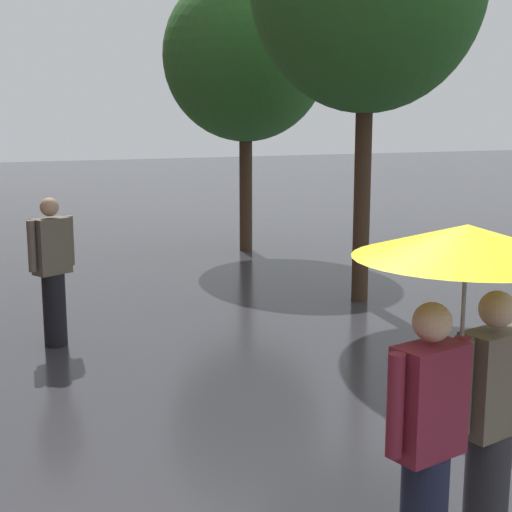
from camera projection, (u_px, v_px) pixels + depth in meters
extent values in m
cylinder|color=#473323|center=(362.00, 194.00, 10.45)|extent=(0.23, 0.23, 3.04)
cylinder|color=#473323|center=(246.00, 186.00, 14.44)|extent=(0.24, 0.24, 2.48)
ellipsoid|color=#2D6628|center=(245.00, 56.00, 13.98)|extent=(3.07, 3.07, 3.16)
cube|color=maroon|center=(429.00, 401.00, 4.00)|extent=(0.44, 0.30, 0.61)
sphere|color=beige|center=(432.00, 322.00, 3.92)|extent=(0.21, 0.21, 0.21)
cylinder|color=maroon|center=(395.00, 405.00, 3.85)|extent=(0.09, 0.09, 0.55)
cylinder|color=maroon|center=(460.00, 386.00, 4.14)|extent=(0.09, 0.09, 0.55)
cylinder|color=#2D2D33|center=(486.00, 497.00, 4.44)|extent=(0.26, 0.26, 0.81)
cube|color=#665B4C|center=(493.00, 382.00, 4.30)|extent=(0.44, 0.30, 0.61)
sphere|color=beige|center=(497.00, 309.00, 4.22)|extent=(0.21, 0.21, 0.21)
cylinder|color=#665B4C|center=(464.00, 386.00, 4.16)|extent=(0.09, 0.09, 0.55)
cylinder|color=#9E9EA3|center=(461.00, 351.00, 4.13)|extent=(0.02, 0.02, 1.09)
cone|color=yellow|center=(467.00, 241.00, 4.01)|extent=(1.23, 1.23, 0.18)
cylinder|color=black|center=(55.00, 310.00, 8.60)|extent=(0.26, 0.26, 0.84)
cube|color=#665B4C|center=(51.00, 246.00, 8.46)|extent=(0.46, 0.37, 0.63)
sphere|color=tan|center=(49.00, 207.00, 8.38)|extent=(0.21, 0.21, 0.21)
cylinder|color=#665B4C|center=(70.00, 240.00, 8.64)|extent=(0.09, 0.09, 0.57)
cylinder|color=#665B4C|center=(32.00, 246.00, 8.27)|extent=(0.09, 0.09, 0.57)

